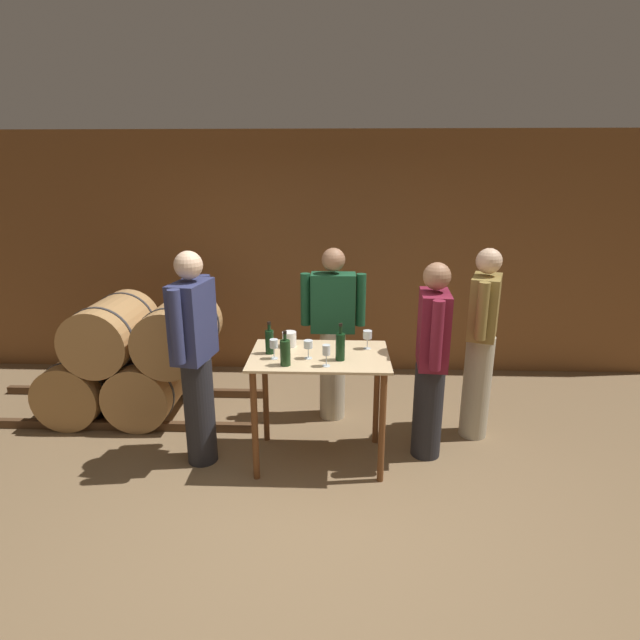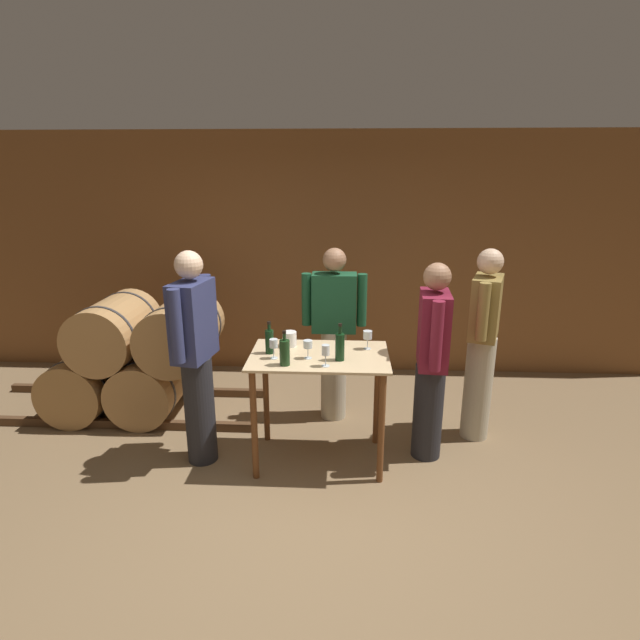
% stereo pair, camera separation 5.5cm
% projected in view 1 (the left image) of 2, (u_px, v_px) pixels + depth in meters
% --- Properties ---
extents(ground_plane, '(14.00, 14.00, 0.00)m').
position_uv_depth(ground_plane, '(315.00, 512.00, 3.48)').
color(ground_plane, brown).
extents(back_wall, '(8.40, 0.05, 2.70)m').
position_uv_depth(back_wall, '(325.00, 256.00, 5.62)').
color(back_wall, brown).
rests_on(back_wall, ground_plane).
extents(barrel_rack, '(2.75, 0.90, 1.15)m').
position_uv_depth(barrel_rack, '(132.00, 359.00, 4.77)').
color(barrel_rack, '#4C331E').
rests_on(barrel_rack, ground_plane).
extents(tasting_table, '(1.07, 0.69, 0.92)m').
position_uv_depth(tasting_table, '(320.00, 376.00, 3.91)').
color(tasting_table, '#D1B284').
rests_on(tasting_table, ground_plane).
extents(wine_bottle_far_left, '(0.07, 0.07, 0.26)m').
position_uv_depth(wine_bottle_far_left, '(270.00, 341.00, 3.85)').
color(wine_bottle_far_left, black).
rests_on(wine_bottle_far_left, tasting_table).
extents(wine_bottle_left, '(0.08, 0.08, 0.26)m').
position_uv_depth(wine_bottle_left, '(285.00, 352.00, 3.62)').
color(wine_bottle_left, '#193819').
rests_on(wine_bottle_left, tasting_table).
extents(wine_bottle_center, '(0.07, 0.07, 0.29)m').
position_uv_depth(wine_bottle_center, '(340.00, 346.00, 3.72)').
color(wine_bottle_center, black).
rests_on(wine_bottle_center, tasting_table).
extents(wine_glass_near_left, '(0.06, 0.06, 0.15)m').
position_uv_depth(wine_glass_near_left, '(274.00, 344.00, 3.74)').
color(wine_glass_near_left, silver).
rests_on(wine_glass_near_left, tasting_table).
extents(wine_glass_near_center, '(0.07, 0.07, 0.14)m').
position_uv_depth(wine_glass_near_center, '(308.00, 345.00, 3.75)').
color(wine_glass_near_center, silver).
rests_on(wine_glass_near_center, tasting_table).
extents(wine_glass_near_right, '(0.06, 0.06, 0.16)m').
position_uv_depth(wine_glass_near_right, '(326.00, 351.00, 3.60)').
color(wine_glass_near_right, silver).
rests_on(wine_glass_near_right, tasting_table).
extents(wine_glass_far_side, '(0.07, 0.07, 0.15)m').
position_uv_depth(wine_glass_far_side, '(367.00, 335.00, 3.95)').
color(wine_glass_far_side, silver).
rests_on(wine_glass_far_side, tasting_table).
extents(ice_bucket, '(0.11, 0.11, 0.12)m').
position_uv_depth(ice_bucket, '(289.00, 339.00, 4.02)').
color(ice_bucket, white).
rests_on(ice_bucket, tasting_table).
extents(person_host, '(0.29, 0.58, 1.73)m').
position_uv_depth(person_host, '(195.00, 356.00, 3.84)').
color(person_host, '#232328').
rests_on(person_host, ground_plane).
extents(person_visitor_with_scarf, '(0.25, 0.59, 1.63)m').
position_uv_depth(person_visitor_with_scarf, '(431.00, 358.00, 3.94)').
color(person_visitor_with_scarf, '#232328').
rests_on(person_visitor_with_scarf, ground_plane).
extents(person_visitor_bearded, '(0.59, 0.24, 1.63)m').
position_uv_depth(person_visitor_bearded, '(333.00, 331.00, 4.59)').
color(person_visitor_bearded, '#B7AD93').
rests_on(person_visitor_bearded, ground_plane).
extents(person_visitor_near_door, '(0.34, 0.56, 1.68)m').
position_uv_depth(person_visitor_near_door, '(481.00, 341.00, 4.25)').
color(person_visitor_near_door, '#B7AD93').
rests_on(person_visitor_near_door, ground_plane).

